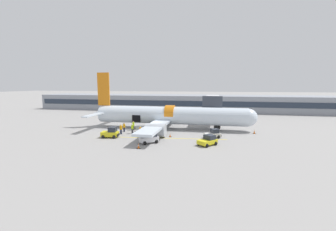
% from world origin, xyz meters
% --- Properties ---
extents(ground_plane, '(500.00, 500.00, 0.00)m').
position_xyz_m(ground_plane, '(0.00, 0.00, 0.00)').
color(ground_plane, gray).
extents(apron_marking_line, '(19.22, 2.20, 0.01)m').
position_xyz_m(apron_marking_line, '(3.64, -3.95, 0.00)').
color(apron_marking_line, yellow).
rests_on(apron_marking_line, ground_plane).
extents(terminal_strip, '(100.09, 13.95, 5.18)m').
position_xyz_m(terminal_strip, '(0.00, 37.97, 2.59)').
color(terminal_strip, gray).
rests_on(terminal_strip, ground_plane).
extents(jet_bridge_stub, '(3.91, 12.95, 6.50)m').
position_xyz_m(jet_bridge_stub, '(10.65, 11.36, 4.67)').
color(jet_bridge_stub, '#4C4C51').
rests_on(jet_bridge_stub, ground_plane).
extents(airplane, '(33.35, 29.16, 11.25)m').
position_xyz_m(airplane, '(1.99, 4.19, 2.57)').
color(airplane, silver).
rests_on(airplane, ground_plane).
extents(baggage_tug_lead, '(2.95, 2.42, 1.50)m').
position_xyz_m(baggage_tug_lead, '(10.95, -2.19, 0.63)').
color(baggage_tug_lead, silver).
rests_on(baggage_tug_lead, ground_plane).
extents(baggage_tug_mid, '(2.99, 2.21, 1.79)m').
position_xyz_m(baggage_tug_mid, '(-5.79, -5.32, 0.76)').
color(baggage_tug_mid, yellow).
rests_on(baggage_tug_mid, ground_plane).
extents(baggage_tug_rear, '(2.98, 2.82, 1.78)m').
position_xyz_m(baggage_tug_rear, '(1.65, -7.53, 0.74)').
color(baggage_tug_rear, silver).
rests_on(baggage_tug_rear, ground_plane).
extents(baggage_tug_spare, '(3.03, 3.20, 1.48)m').
position_xyz_m(baggage_tug_spare, '(10.26, -6.89, 0.64)').
color(baggage_tug_spare, yellow).
rests_on(baggage_tug_spare, ground_plane).
extents(baggage_cart_loading, '(3.53, 2.20, 1.04)m').
position_xyz_m(baggage_cart_loading, '(-1.86, 0.26, 0.50)').
color(baggage_cart_loading, '#999BA0').
rests_on(baggage_cart_loading, ground_plane).
extents(ground_crew_loader_a, '(0.52, 0.62, 1.80)m').
position_xyz_m(ground_crew_loader_a, '(-5.13, -2.57, 0.95)').
color(ground_crew_loader_a, '#1E2338').
rests_on(ground_crew_loader_a, ground_plane).
extents(ground_crew_loader_b, '(0.57, 0.57, 1.78)m').
position_xyz_m(ground_crew_loader_b, '(-3.34, -1.67, 0.94)').
color(ground_crew_loader_b, '#2D2D33').
rests_on(ground_crew_loader_b, ground_plane).
extents(ground_crew_driver, '(0.57, 0.57, 1.78)m').
position_xyz_m(ground_crew_driver, '(-4.21, 1.21, 0.94)').
color(ground_crew_driver, black).
rests_on(ground_crew_driver, ground_plane).
extents(ground_crew_supervisor, '(0.60, 0.51, 1.72)m').
position_xyz_m(ground_crew_supervisor, '(-5.37, -0.56, 0.91)').
color(ground_crew_supervisor, '#1E2338').
rests_on(ground_crew_supervisor, ground_plane).
extents(ground_crew_helper, '(0.52, 0.51, 1.62)m').
position_xyz_m(ground_crew_helper, '(0.44, -0.35, 0.85)').
color(ground_crew_helper, black).
rests_on(ground_crew_helper, ground_plane).
extents(ground_crew_marshal, '(0.41, 0.56, 1.59)m').
position_xyz_m(ground_crew_marshal, '(-1.50, -2.67, 0.84)').
color(ground_crew_marshal, '#2D2D33').
rests_on(ground_crew_marshal, ground_plane).
extents(safety_cone_nose, '(0.47, 0.47, 0.68)m').
position_xyz_m(safety_cone_nose, '(18.26, 2.64, 0.32)').
color(safety_cone_nose, black).
rests_on(safety_cone_nose, ground_plane).
extents(safety_cone_engine_left, '(0.46, 0.46, 0.72)m').
position_xyz_m(safety_cone_engine_left, '(0.91, -10.59, 0.34)').
color(safety_cone_engine_left, black).
rests_on(safety_cone_engine_left, ground_plane).
extents(safety_cone_wingtip, '(0.44, 0.44, 0.57)m').
position_xyz_m(safety_cone_wingtip, '(3.87, -2.93, 0.26)').
color(safety_cone_wingtip, black).
rests_on(safety_cone_wingtip, ground_plane).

